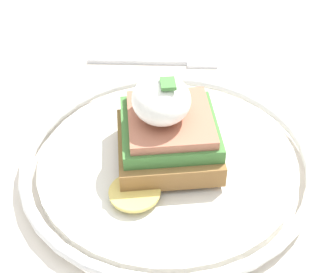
% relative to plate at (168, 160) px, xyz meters
% --- Properties ---
extents(dining_table, '(1.08, 0.83, 0.77)m').
position_rel_plate_xyz_m(dining_table, '(-0.01, -0.05, -0.12)').
color(dining_table, beige).
rests_on(dining_table, ground_plane).
extents(plate, '(0.26, 0.26, 0.02)m').
position_rel_plate_xyz_m(plate, '(0.00, 0.00, 0.00)').
color(plate, silver).
rests_on(plate, dining_table).
extents(sandwich, '(0.11, 0.10, 0.08)m').
position_rel_plate_xyz_m(sandwich, '(-0.00, -0.00, 0.04)').
color(sandwich, olive).
rests_on(sandwich, plate).
extents(fork, '(0.04, 0.15, 0.00)m').
position_rel_plate_xyz_m(fork, '(-0.18, 0.01, -0.01)').
color(fork, silver).
rests_on(fork, dining_table).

